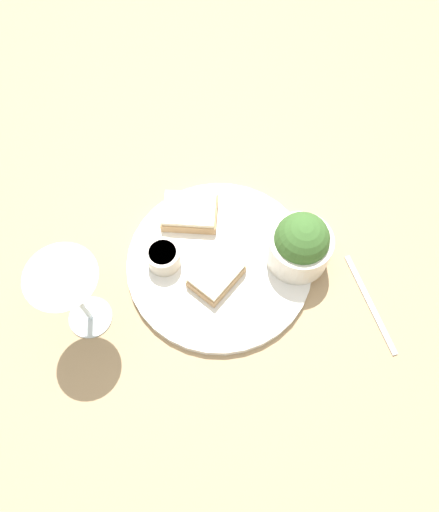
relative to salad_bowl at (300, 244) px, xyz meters
name	(u,v)px	position (x,y,z in m)	size (l,w,h in m)	color
ground_plane	(220,265)	(-0.11, 0.04, -0.06)	(4.00, 4.00, 0.00)	tan
dinner_plate	(220,263)	(-0.11, 0.04, -0.05)	(0.29, 0.29, 0.01)	white
salad_bowl	(300,244)	(0.00, 0.00, 0.00)	(0.09, 0.09, 0.10)	silver
sauce_ramekin	(163,256)	(-0.19, 0.08, -0.02)	(0.05, 0.05, 0.04)	beige
cheese_toast_near	(190,212)	(-0.12, 0.14, -0.03)	(0.11, 0.10, 0.03)	tan
cheese_toast_far	(216,275)	(-0.13, 0.02, -0.03)	(0.09, 0.08, 0.03)	tan
wine_glass	(71,290)	(-0.32, 0.05, 0.05)	(0.09, 0.09, 0.16)	silver
fork	(370,303)	(0.07, -0.11, -0.05)	(0.03, 0.16, 0.01)	silver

